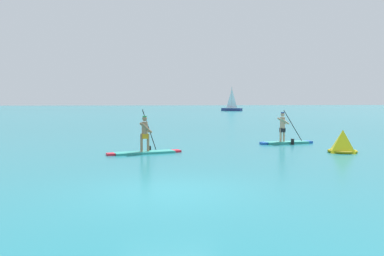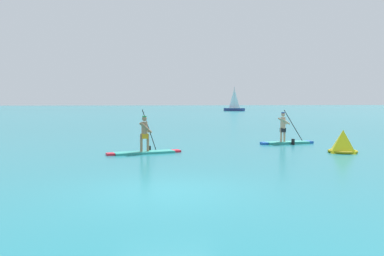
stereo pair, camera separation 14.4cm
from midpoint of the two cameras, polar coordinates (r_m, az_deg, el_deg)
The scene contains 5 objects.
ground at distance 10.34m, azimuth -3.02°, elevation -8.83°, with size 440.00×440.00×0.00m, color #1E727F.
paddleboarder_mid_center at distance 17.72m, azimuth -6.40°, elevation -2.46°, with size 3.27×1.30×1.95m.
paddleboarder_far_right at distance 22.16m, azimuth 13.22°, elevation -1.33°, with size 2.97×1.04×1.83m.
race_marker_buoy at distance 19.07m, azimuth 20.58°, elevation -1.95°, with size 1.33×1.33×1.00m.
sailboat_right_horizon at distance 95.68m, azimuth 5.98°, elevation 2.86°, with size 4.49×4.24×5.64m.
Camera 2 is at (-0.97, -10.05, 2.25)m, focal length 38.09 mm.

